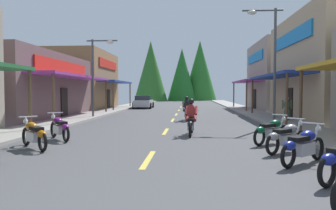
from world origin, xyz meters
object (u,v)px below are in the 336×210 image
at_px(motorcycle_parked_right_2, 303,145).
at_px(rider_cruising_lead, 191,120).
at_px(streetlamp_right, 269,50).
at_px(motorcycle_parked_left_4, 60,127).
at_px(pedestrian_by_shop, 287,108).
at_px(motorcycle_parked_right_3, 286,137).
at_px(streetlamp_left, 98,66).
at_px(rider_cruising_trailing, 187,111).
at_px(motorcycle_parked_left_3, 34,134).
at_px(motorcycle_parked_right_4, 271,130).
at_px(parked_car_curbside, 143,102).

distance_m(motorcycle_parked_right_2, rider_cruising_lead, 6.03).
relative_size(streetlamp_right, motorcycle_parked_left_4, 3.73).
relative_size(motorcycle_parked_left_4, pedestrian_by_shop, 1.09).
bearing_deg(streetlamp_right, rider_cruising_lead, -135.27).
xyz_separation_m(motorcycle_parked_right_3, motorcycle_parked_left_4, (-7.97, 2.06, 0.00)).
relative_size(streetlamp_left, motorcycle_parked_right_2, 3.42).
bearing_deg(motorcycle_parked_left_4, rider_cruising_trailing, -69.66).
bearing_deg(rider_cruising_trailing, streetlamp_left, 71.96).
xyz_separation_m(motorcycle_parked_right_3, motorcycle_parked_left_3, (-8.00, 0.09, 0.00)).
distance_m(motorcycle_parked_right_3, motorcycle_parked_left_3, 8.00).
bearing_deg(motorcycle_parked_right_4, rider_cruising_lead, 99.41).
distance_m(streetlamp_left, motorcycle_parked_right_2, 17.02).
xyz_separation_m(rider_cruising_trailing, parked_car_curbside, (-5.00, 15.21, 0.03)).
relative_size(streetlamp_right, rider_cruising_lead, 2.96).
bearing_deg(motorcycle_parked_right_2, motorcycle_parked_right_4, 46.55).
relative_size(rider_cruising_trailing, pedestrian_by_shop, 1.38).
bearing_deg(rider_cruising_lead, streetlamp_right, -42.13).
distance_m(motorcycle_parked_right_4, parked_car_curbside, 25.48).
height_order(streetlamp_left, parked_car_curbside, streetlamp_left).
bearing_deg(rider_cruising_lead, motorcycle_parked_right_3, -138.95).
xyz_separation_m(streetlamp_right, motorcycle_parked_right_2, (-1.33, -9.46, -3.64)).
bearing_deg(motorcycle_parked_right_3, motorcycle_parked_right_4, 50.03).
height_order(motorcycle_parked_left_3, parked_car_curbside, parked_car_curbside).
distance_m(motorcycle_parked_left_3, motorcycle_parked_left_4, 1.97).
bearing_deg(pedestrian_by_shop, motorcycle_parked_right_4, -5.67).
xyz_separation_m(motorcycle_parked_right_3, pedestrian_by_shop, (2.91, 9.97, 0.40)).
bearing_deg(rider_cruising_trailing, rider_cruising_lead, 179.75).
bearing_deg(parked_car_curbside, motorcycle_parked_left_4, 179.12).
height_order(motorcycle_parked_right_2, rider_cruising_lead, rider_cruising_lead).
xyz_separation_m(streetlamp_left, motorcycle_parked_right_3, (9.42, -12.26, -3.17)).
relative_size(streetlamp_left, rider_cruising_trailing, 2.57).
bearing_deg(streetlamp_left, motorcycle_parked_right_3, -52.45).
bearing_deg(motorcycle_parked_left_3, rider_cruising_lead, -100.30).
distance_m(motorcycle_parked_right_2, motorcycle_parked_left_4, 8.73).
relative_size(streetlamp_left, streetlamp_right, 0.87).
bearing_deg(streetlamp_right, motorcycle_parked_left_4, -147.88).
height_order(streetlamp_right, motorcycle_parked_left_3, streetlamp_right).
xyz_separation_m(pedestrian_by_shop, parked_car_curbside, (-11.09, 15.77, -0.21)).
relative_size(rider_cruising_lead, rider_cruising_trailing, 1.00).
height_order(motorcycle_parked_right_2, motorcycle_parked_left_4, same).
height_order(motorcycle_parked_right_2, motorcycle_parked_left_3, same).
height_order(streetlamp_left, rider_cruising_lead, streetlamp_left).
bearing_deg(streetlamp_left, motorcycle_parked_left_3, -83.35).
bearing_deg(motorcycle_parked_left_3, motorcycle_parked_left_4, -46.73).
relative_size(motorcycle_parked_right_3, motorcycle_parked_left_4, 0.97).
height_order(motorcycle_parked_right_4, rider_cruising_trailing, rider_cruising_trailing).
relative_size(motorcycle_parked_left_4, rider_cruising_lead, 0.79).
relative_size(streetlamp_right, motorcycle_parked_right_4, 3.93).
xyz_separation_m(streetlamp_right, rider_cruising_lead, (-4.19, -4.15, -3.47)).
height_order(motorcycle_parked_left_4, rider_cruising_trailing, rider_cruising_trailing).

